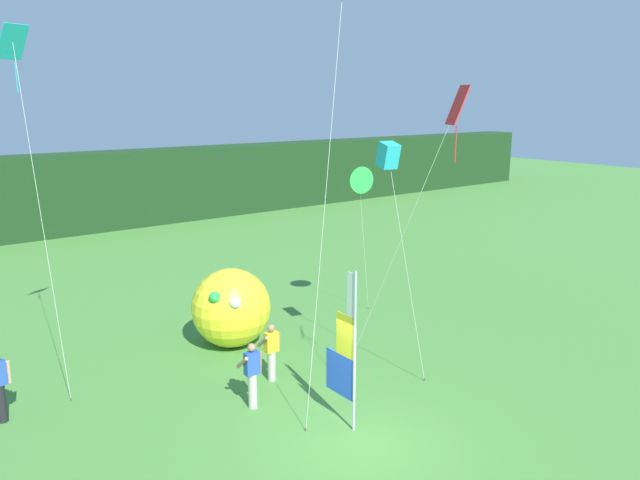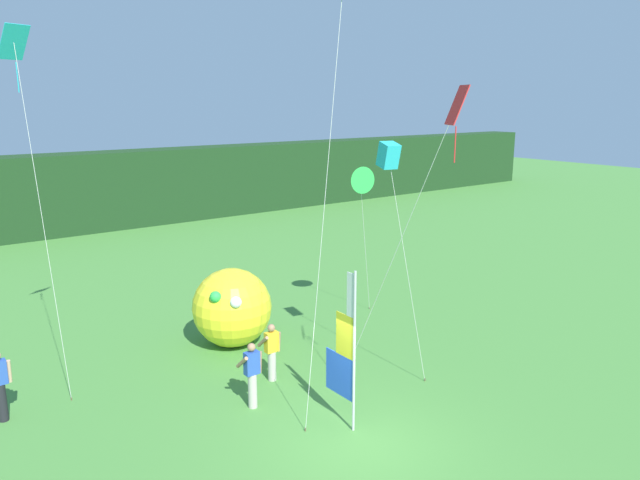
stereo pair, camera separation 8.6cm
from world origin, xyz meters
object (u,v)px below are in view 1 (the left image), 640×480
object	(u,v)px
kite_red_diamond_0	(448,130)
kite_cyan_box_2	(388,156)
person_mid_field	(252,374)
inflatable_balloon	(231,308)
banner_flag	(346,352)
kite_green_delta_4	(359,180)
kite_cyan_diamond_3	(16,63)
person_near_banner	(271,351)

from	to	relation	value
kite_red_diamond_0	kite_cyan_box_2	world-z (taller)	kite_red_diamond_0
person_mid_field	inflatable_balloon	xyz separation A→B (m)	(1.53, 3.72, 0.31)
banner_flag	kite_green_delta_4	size ratio (longest dim) A/B	0.72
kite_cyan_box_2	kite_cyan_diamond_3	size ratio (longest dim) A/B	0.70
kite_cyan_diamond_3	inflatable_balloon	bearing A→B (deg)	-7.16
person_mid_field	kite_green_delta_4	bearing A→B (deg)	26.93
kite_cyan_diamond_3	kite_red_diamond_0	bearing A→B (deg)	-53.60
banner_flag	kite_cyan_box_2	world-z (taller)	kite_cyan_box_2
banner_flag	kite_red_diamond_0	distance (m)	5.34
person_near_banner	kite_green_delta_4	world-z (taller)	kite_green_delta_4
person_near_banner	inflatable_balloon	distance (m)	2.80
banner_flag	kite_green_delta_4	distance (m)	7.50
inflatable_balloon	kite_red_diamond_0	xyz separation A→B (m)	(0.83, -7.42, 5.53)
kite_cyan_box_2	kite_green_delta_4	bearing A→B (deg)	57.66
person_mid_field	banner_flag	bearing A→B (deg)	-57.62
kite_red_diamond_0	inflatable_balloon	bearing A→B (deg)	96.37
banner_flag	kite_cyan_diamond_3	xyz separation A→B (m)	(-4.85, 6.35, 6.35)
inflatable_balloon	kite_red_diamond_0	size ratio (longest dim) A/B	0.31
inflatable_balloon	person_near_banner	bearing A→B (deg)	-97.39
person_mid_field	person_near_banner	bearing A→B (deg)	39.35
person_mid_field	kite_green_delta_4	xyz separation A→B (m)	(5.97, 3.03, 3.89)
inflatable_balloon	kite_cyan_diamond_3	bearing A→B (deg)	172.84
kite_green_delta_4	kite_red_diamond_0	bearing A→B (deg)	-118.17
person_near_banner	kite_cyan_diamond_3	size ratio (longest dim) A/B	0.17
kite_red_diamond_0	kite_cyan_diamond_3	distance (m)	10.11
kite_red_diamond_0	kite_cyan_box_2	xyz separation A→B (m)	(1.13, 2.83, -0.78)
person_mid_field	kite_green_delta_4	world-z (taller)	kite_green_delta_4
person_mid_field	inflatable_balloon	distance (m)	4.03
kite_red_diamond_0	kite_green_delta_4	distance (m)	7.88
person_mid_field	kite_red_diamond_0	distance (m)	7.31
kite_red_diamond_0	kite_cyan_box_2	distance (m)	3.15
inflatable_balloon	kite_cyan_diamond_3	distance (m)	8.65
banner_flag	kite_red_diamond_0	bearing A→B (deg)	-57.27
banner_flag	kite_green_delta_4	xyz separation A→B (m)	(4.70, 5.02, 2.98)
person_near_banner	person_mid_field	bearing A→B (deg)	-140.65
banner_flag	kite_red_diamond_0	world-z (taller)	kite_red_diamond_0
inflatable_balloon	kite_cyan_box_2	xyz separation A→B (m)	(1.96, -4.59, 4.75)
kite_cyan_box_2	inflatable_balloon	bearing A→B (deg)	113.17
kite_red_diamond_0	kite_cyan_diamond_3	xyz separation A→B (m)	(-5.94, 8.06, 1.41)
person_near_banner	inflatable_balloon	size ratio (longest dim) A/B	0.66
banner_flag	person_mid_field	size ratio (longest dim) A/B	2.26
person_near_banner	kite_cyan_box_2	distance (m)	5.90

